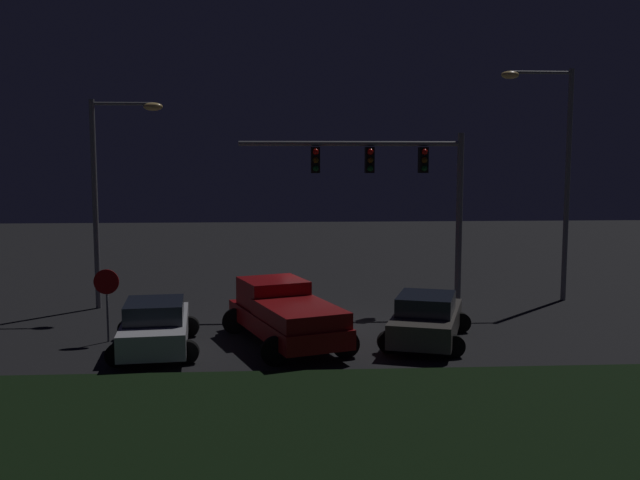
{
  "coord_description": "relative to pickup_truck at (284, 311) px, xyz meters",
  "views": [
    {
      "loc": [
        -1.45,
        -23.22,
        5.47
      ],
      "look_at": [
        0.04,
        1.15,
        2.73
      ],
      "focal_mm": 39.66,
      "sensor_mm": 36.0,
      "label": 1
    }
  ],
  "objects": [
    {
      "name": "ground_plane",
      "position": [
        1.25,
        2.4,
        -1.0
      ],
      "size": [
        80.0,
        80.0,
        0.0
      ],
      "primitive_type": "plane",
      "color": "black"
    },
    {
      "name": "grass_median",
      "position": [
        1.25,
        -6.64,
        -0.95
      ],
      "size": [
        26.76,
        7.08,
        0.1
      ],
      "primitive_type": "cube",
      "color": "black",
      "rests_on": "ground_plane"
    },
    {
      "name": "pickup_truck",
      "position": [
        0.0,
        0.0,
        0.0
      ],
      "size": [
        4.04,
        5.76,
        1.8
      ],
      "rotation": [
        0.0,
        0.0,
        1.91
      ],
      "color": "maroon",
      "rests_on": "ground_plane"
    },
    {
      "name": "car_sedan",
      "position": [
        4.28,
        -0.17,
        -0.26
      ],
      "size": [
        3.33,
        4.74,
        1.51
      ],
      "rotation": [
        0.0,
        0.0,
        1.25
      ],
      "color": "#514C47",
      "rests_on": "ground_plane"
    },
    {
      "name": "car_sedan_far",
      "position": [
        -3.72,
        -0.64,
        -0.26
      ],
      "size": [
        2.79,
        4.57,
        1.51
      ],
      "rotation": [
        0.0,
        0.0,
        1.68
      ],
      "color": "silver",
      "rests_on": "ground_plane"
    },
    {
      "name": "traffic_signal_gantry",
      "position": [
        4.18,
        5.17,
        3.9
      ],
      "size": [
        8.32,
        0.56,
        6.5
      ],
      "color": "slate",
      "rests_on": "ground_plane"
    },
    {
      "name": "street_lamp_left",
      "position": [
        -6.33,
        5.57,
        3.88
      ],
      "size": [
        2.65,
        0.44,
        7.68
      ],
      "color": "slate",
      "rests_on": "ground_plane"
    },
    {
      "name": "street_lamp_right",
      "position": [
        10.52,
        5.99,
        4.6
      ],
      "size": [
        2.84,
        0.44,
        8.96
      ],
      "color": "slate",
      "rests_on": "ground_plane"
    },
    {
      "name": "stop_sign",
      "position": [
        -5.35,
        0.51,
        0.56
      ],
      "size": [
        0.76,
        0.08,
        2.23
      ],
      "color": "slate",
      "rests_on": "ground_plane"
    }
  ]
}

